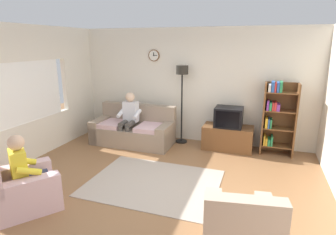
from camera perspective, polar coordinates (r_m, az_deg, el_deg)
ground_plane at (r=4.78m, az=-3.20°, el=-14.39°), size 12.00×12.00×0.00m
back_wall_assembly at (r=6.77m, az=5.20°, el=6.51°), size 6.20×0.17×2.70m
left_wall_assembly at (r=5.99m, az=-29.52°, el=3.40°), size 0.12×5.80×2.70m
couch at (r=6.72m, az=-7.09°, el=-2.69°), size 1.90×0.89×0.90m
tv_stand at (r=6.47m, az=12.10°, el=-4.04°), size 1.10×0.56×0.54m
tv at (r=6.31m, az=12.31°, el=0.09°), size 0.60×0.49×0.44m
bookshelf at (r=6.35m, az=21.34°, el=0.26°), size 0.68×0.36×1.59m
floor_lamp at (r=6.51m, az=2.89°, el=7.10°), size 0.28×0.28×1.85m
armchair_near_window at (r=4.67m, az=-27.62°, el=-12.93°), size 1.17×1.18×0.90m
armchair_near_bookshelf at (r=3.48m, az=14.42°, el=-21.68°), size 0.94×1.00×0.90m
area_rug at (r=4.95m, az=-2.96°, el=-13.17°), size 2.20×1.70×0.01m
person_on_couch at (r=6.54m, az=-8.00°, el=0.30°), size 0.51×0.54×1.24m
person_in_left_armchair at (r=4.55m, az=-26.98°, el=-9.21°), size 0.62×0.64×1.12m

